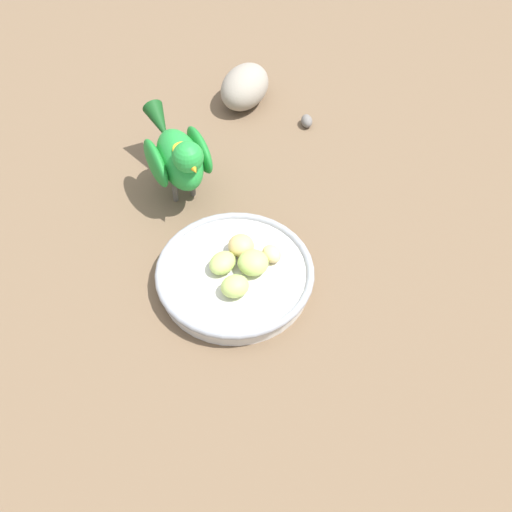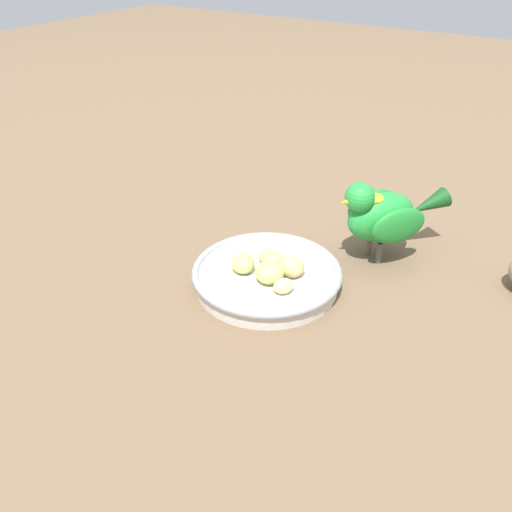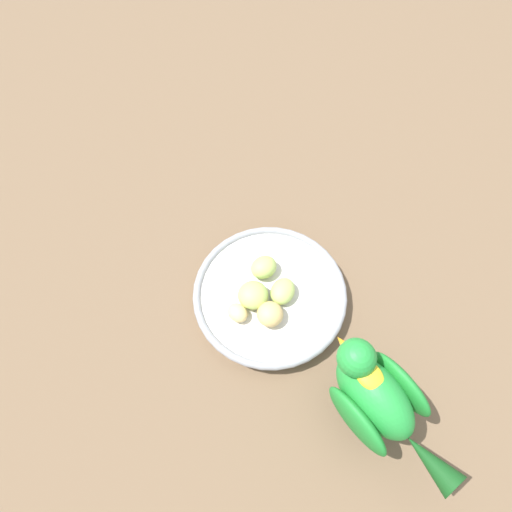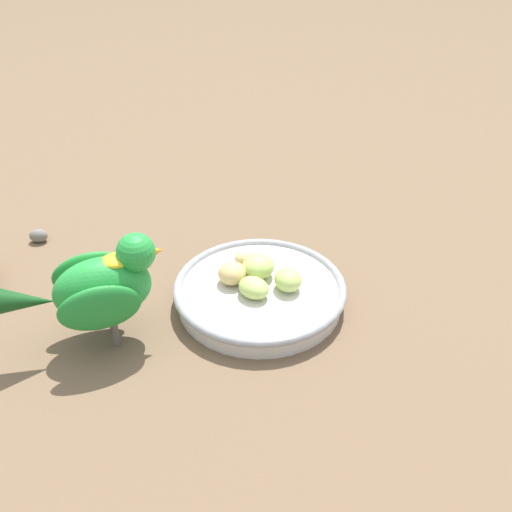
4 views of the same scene
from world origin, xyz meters
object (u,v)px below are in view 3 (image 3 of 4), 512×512
feeding_bowl (270,295)px  apple_piece_2 (253,295)px  apple_piece_3 (238,313)px  apple_piece_4 (270,314)px  apple_piece_1 (264,267)px  apple_piece_0 (282,291)px  parrot (377,398)px

feeding_bowl → apple_piece_2: 0.03m
apple_piece_3 → apple_piece_4: bearing=-76.0°
apple_piece_1 → apple_piece_3: bearing=170.0°
apple_piece_2 → apple_piece_3: (-0.03, 0.01, -0.00)m
feeding_bowl → apple_piece_1: size_ratio=5.71×
feeding_bowl → apple_piece_1: (0.03, 0.02, 0.02)m
feeding_bowl → apple_piece_0: size_ratio=5.37×
feeding_bowl → apple_piece_4: size_ratio=6.07×
apple_piece_0 → parrot: parrot is taller
apple_piece_1 → parrot: bearing=-127.7°
apple_piece_1 → parrot: 0.22m
apple_piece_0 → apple_piece_4: 0.04m
apple_piece_2 → feeding_bowl: bearing=-50.1°
apple_piece_2 → apple_piece_4: (-0.02, -0.03, -0.00)m
apple_piece_1 → parrot: (-0.13, -0.17, 0.04)m
apple_piece_1 → apple_piece_4: 0.07m
apple_piece_1 → apple_piece_0: bearing=-127.7°
apple_piece_1 → apple_piece_3: apple_piece_1 is taller
feeding_bowl → apple_piece_3: apple_piece_3 is taller
apple_piece_0 → apple_piece_4: apple_piece_4 is taller
apple_piece_0 → apple_piece_3: apple_piece_0 is taller
apple_piece_0 → apple_piece_1: 0.04m
apple_piece_3 → apple_piece_4: (0.01, -0.04, 0.00)m
apple_piece_1 → apple_piece_4: bearing=-155.6°
apple_piece_0 → apple_piece_3: size_ratio=1.37×
feeding_bowl → apple_piece_0: (0.00, -0.01, 0.02)m
apple_piece_1 → apple_piece_4: same height
apple_piece_2 → apple_piece_3: apple_piece_2 is taller
parrot → feeding_bowl: bearing=1.4°
feeding_bowl → apple_piece_3: bearing=145.1°
apple_piece_3 → parrot: (-0.06, -0.18, 0.04)m
apple_piece_2 → apple_piece_3: bearing=157.2°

